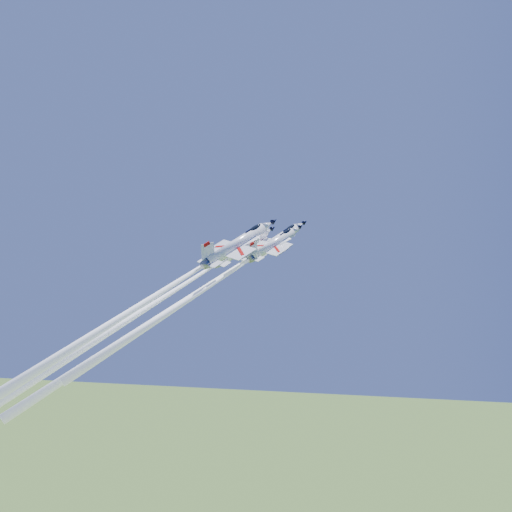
% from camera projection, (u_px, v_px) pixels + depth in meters
% --- Properties ---
extents(jet_lead, '(33.54, 39.63, 45.98)m').
position_uv_depth(jet_lead, '(183.00, 301.00, 106.39)').
color(jet_lead, white).
extents(jet_left, '(33.31, 39.17, 44.68)m').
position_uv_depth(jet_left, '(150.00, 306.00, 106.66)').
color(jet_left, white).
extents(jet_right, '(26.09, 30.44, 34.16)m').
position_uv_depth(jet_right, '(202.00, 291.00, 99.90)').
color(jet_right, white).
extents(jet_slot, '(32.69, 37.98, 42.44)m').
position_uv_depth(jet_slot, '(143.00, 303.00, 96.16)').
color(jet_slot, white).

